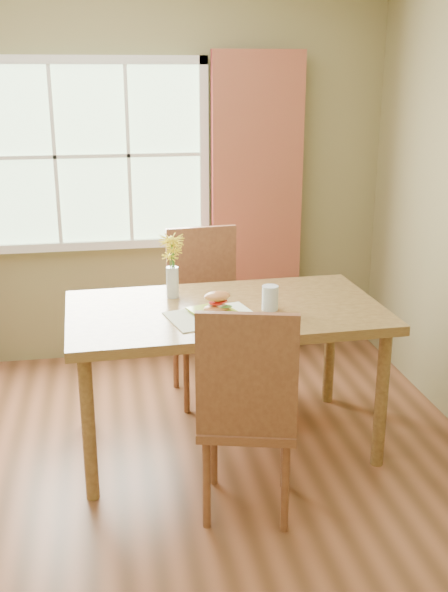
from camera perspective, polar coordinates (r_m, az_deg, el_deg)
name	(u,v)px	position (r m, az deg, el deg)	size (l,w,h in m)	color
room	(92,238)	(3.14, -10.84, 4.68)	(4.24, 3.84, 2.74)	brown
window	(92,156)	(4.96, -10.82, 11.27)	(1.62, 0.06, 1.32)	#B8E5AD
curtain_right	(257,210)	(5.05, 2.70, 7.08)	(0.65, 0.08, 2.20)	maroon
dining_table	(225,322)	(3.80, 0.11, -2.17)	(1.74, 1.02, 0.83)	olive
chair_near	(247,407)	(3.21, 1.94, -9.09)	(0.55, 0.55, 1.08)	brown
chair_far	(205,305)	(4.51, -1.58, -0.76)	(0.49, 0.49, 1.11)	brown
placemat	(213,317)	(3.62, -0.94, -1.72)	(0.45, 0.33, 0.01)	#E6E9C5
plate	(212,312)	(3.66, -0.95, -1.36)	(0.22, 0.22, 0.01)	#9AB52D
croissant_sandwich	(217,302)	(3.64, -0.57, -0.49)	(0.16, 0.13, 0.11)	#DB864A
water_glass	(270,298)	(3.72, 3.82, -0.20)	(0.09, 0.09, 0.13)	silver
flower_vase	(172,259)	(3.89, -4.30, 3.10)	(0.15, 0.15, 0.36)	silver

